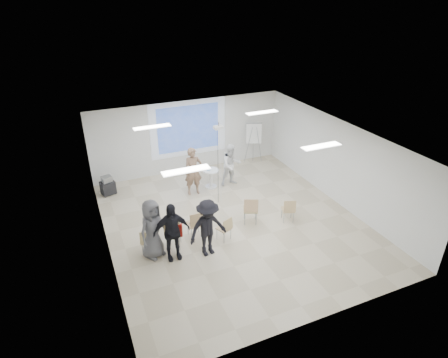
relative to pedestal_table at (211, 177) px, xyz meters
name	(u,v)px	position (x,y,z in m)	size (l,w,h in m)	color
floor	(233,224)	(-0.23, -2.62, -0.48)	(8.00, 9.00, 0.10)	beige
ceiling	(235,136)	(-0.23, -2.62, 2.62)	(8.00, 9.00, 0.10)	white
wall_back	(188,136)	(-0.23, 1.93, 1.07)	(8.00, 0.10, 3.00)	silver
wall_left	(101,209)	(-4.28, -2.62, 1.07)	(0.10, 9.00, 3.00)	silver
wall_right	(339,162)	(3.82, -2.62, 1.07)	(0.10, 9.00, 3.00)	silver
projection_halo	(188,128)	(-0.23, 1.87, 1.42)	(3.20, 0.01, 2.30)	silver
projection_image	(189,128)	(-0.23, 1.85, 1.42)	(2.60, 0.01, 1.90)	#3558B4
pedestal_table	(211,177)	(0.00, 0.00, 0.00)	(0.75, 0.75, 0.77)	white
player_left	(193,168)	(-0.77, -0.19, 0.61)	(0.76, 0.51, 2.07)	#8E6D57
player_right	(231,163)	(0.83, -0.09, 0.51)	(0.90, 0.72, 1.87)	white
controller_left	(195,157)	(-0.59, 0.06, 0.94)	(0.04, 0.13, 0.04)	white
controller_right	(225,153)	(0.65, 0.16, 0.83)	(0.04, 0.12, 0.04)	silver
chair_far_left	(148,240)	(-3.18, -3.12, 0.06)	(0.51, 0.52, 0.81)	tan
chair_left_mid	(173,232)	(-2.43, -3.15, 0.16)	(0.62, 0.64, 1.00)	tan
chair_left_inner	(196,223)	(-1.64, -2.91, 0.12)	(0.44, 0.47, 0.93)	tan
chair_center	(226,227)	(-0.85, -3.40, 0.05)	(0.50, 0.52, 0.80)	tan
chair_right_inner	(251,208)	(0.26, -2.88, 0.15)	(0.62, 0.63, 0.98)	tan
chair_right_far	(289,209)	(1.46, -3.28, 0.08)	(0.52, 0.53, 0.85)	tan
red_jacket	(175,230)	(-2.40, -3.29, 0.29)	(0.42, 0.10, 0.40)	#B11E15
laptop	(195,222)	(-1.64, -2.81, 0.07)	(0.34, 0.25, 0.03)	black
audience_left	(171,228)	(-2.57, -3.57, 0.60)	(1.19, 0.71, 2.04)	black
audience_mid	(208,225)	(-1.57, -3.79, 0.58)	(1.30, 0.71, 2.01)	black
audience_outer	(152,226)	(-3.04, -3.25, 0.59)	(0.99, 0.65, 2.03)	#5E5E63
flipchart_easel	(254,133)	(2.63, 1.53, 0.91)	(0.73, 0.58, 1.81)	#909398
av_cart	(108,186)	(-3.76, 1.00, -0.08)	(0.58, 0.51, 0.74)	black
ceiling_projector	(219,131)	(-0.13, -1.12, 2.26)	(0.30, 0.25, 3.00)	white
fluor_panel_nw	(152,127)	(-2.23, -0.62, 2.54)	(1.20, 0.30, 0.02)	white
fluor_panel_ne	(262,112)	(1.77, -0.62, 2.54)	(1.20, 0.30, 0.02)	white
fluor_panel_sw	(186,170)	(-2.23, -4.12, 2.54)	(1.20, 0.30, 0.02)	white
fluor_panel_se	(321,146)	(1.77, -4.12, 2.54)	(1.20, 0.30, 0.02)	white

